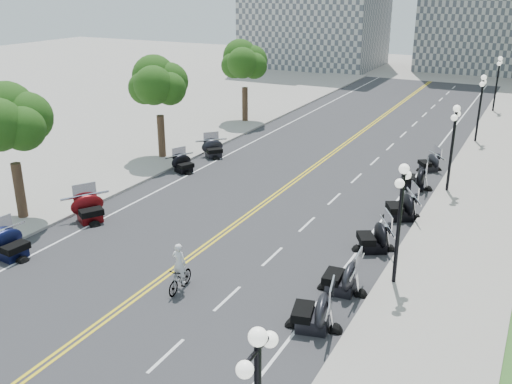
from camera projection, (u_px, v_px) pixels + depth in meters
The scene contains 42 objects.
ground at pixel (159, 280), 23.28m from camera, with size 160.00×160.00×0.00m, color gray.
road at pixel (267, 201), 31.61m from camera, with size 16.00×90.00×0.01m, color #333335.
centerline_yellow_a at pixel (265, 200), 31.66m from camera, with size 0.12×90.00×0.00m, color yellow.
centerline_yellow_b at pixel (269, 201), 31.56m from camera, with size 0.12×90.00×0.00m, color yellow.
edge_line_north at pixel (380, 222), 28.86m from camera, with size 0.12×90.00×0.00m, color white.
edge_line_south at pixel (172, 183), 34.35m from camera, with size 0.12×90.00×0.00m, color white.
lane_dash_5 at pixel (166, 356), 18.57m from camera, with size 0.12×2.00×0.00m, color white.
lane_dash_6 at pixel (227, 298), 21.90m from camera, with size 0.12×2.00×0.00m, color white.
lane_dash_7 at pixel (272, 256), 25.24m from camera, with size 0.12×2.00×0.00m, color white.
lane_dash_8 at pixel (307, 224), 28.57m from camera, with size 0.12×2.00×0.00m, color white.
lane_dash_9 at pixel (334, 199), 31.90m from camera, with size 0.12×2.00×0.00m, color white.
lane_dash_10 at pixel (356, 178), 35.24m from camera, with size 0.12×2.00×0.00m, color white.
lane_dash_11 at pixel (375, 161), 38.57m from camera, with size 0.12×2.00×0.00m, color white.
lane_dash_12 at pixel (390, 147), 41.91m from camera, with size 0.12×2.00×0.00m, color white.
lane_dash_13 at pixel (403, 134), 45.24m from camera, with size 0.12×2.00×0.00m, color white.
lane_dash_14 at pixel (415, 124), 48.57m from camera, with size 0.12×2.00×0.00m, color white.
lane_dash_15 at pixel (424, 115), 51.91m from camera, with size 0.12×2.00×0.00m, color white.
lane_dash_16 at pixel (433, 107), 55.24m from camera, with size 0.12×2.00×0.00m, color white.
lane_dash_17 at pixel (441, 99), 58.57m from camera, with size 0.12×2.00×0.00m, color white.
lane_dash_18 at pixel (448, 93), 61.91m from camera, with size 0.12×2.00×0.00m, color white.
lane_dash_19 at pixel (454, 87), 65.24m from camera, with size 0.12×2.00×0.00m, color white.
sidewalk_north at pixel (465, 236), 27.08m from camera, with size 5.00×90.00×0.15m, color #9E9991.
sidewalk_south at pixel (119, 172), 36.09m from camera, with size 5.00×90.00×0.15m, color #9E9991.
street_lamp_2 at pixel (399, 225), 22.02m from camera, with size 0.50×1.20×4.90m, color black, non-canonical shape.
street_lamp_3 at pixel (452, 149), 32.02m from camera, with size 0.50×1.20×4.90m, color black, non-canonical shape.
street_lamp_4 at pixel (480, 109), 42.02m from camera, with size 0.50×1.20×4.90m, color black, non-canonical shape.
street_lamp_5 at pixel (497, 84), 52.02m from camera, with size 0.50×1.20×4.90m, color black, non-canonical shape.
tree_2 at pixel (10, 129), 27.58m from camera, with size 4.80×4.80×9.20m, color #235619, non-canonical shape.
tree_3 at pixel (159, 89), 37.58m from camera, with size 4.80×4.80×9.20m, color #235619, non-canonical shape.
tree_4 at pixel (245, 66), 47.58m from camera, with size 4.80×4.80×9.20m, color #235619, non-canonical shape.
motorcycle_n_5 at pixel (313, 309), 19.81m from camera, with size 2.16×2.16×1.51m, color black, non-canonical shape.
motorcycle_n_6 at pixel (342, 275), 22.17m from camera, with size 2.10×2.10×1.47m, color black, non-canonical shape.
motorcycle_n_7 at pixel (374, 235), 25.60m from camera, with size 2.11×2.11×1.48m, color black, non-canonical shape.
motorcycle_n_8 at pixel (402, 205), 29.01m from camera, with size 2.17×2.17×1.52m, color black, non-canonical shape.
motorcycle_n_9 at pixel (415, 177), 33.22m from camera, with size 2.13×2.13×1.49m, color black, non-canonical shape.
motorcycle_n_10 at pixel (429, 161), 36.46m from camera, with size 1.79×1.79×1.25m, color black, non-canonical shape.
motorcycle_s_5 at pixel (10, 243), 24.91m from camera, with size 2.06×2.06×1.44m, color black, non-canonical shape.
motorcycle_s_6 at pixel (89, 207), 28.73m from camera, with size 2.13×2.13×1.49m, color #590A0C, non-canonical shape.
motorcycle_s_8 at pixel (183, 163), 36.18m from camera, with size 1.77×1.77×1.24m, color black, non-canonical shape.
motorcycle_s_9 at pixel (213, 148), 39.24m from camera, with size 1.92×1.92×1.34m, color black, non-canonical shape.
bicycle at pixel (180, 279), 22.34m from camera, with size 0.49×1.73×1.04m, color #A51414.
cyclist_rider at pixel (178, 247), 21.86m from camera, with size 0.61×0.40×1.67m, color silver.
Camera 1 is at (12.92, -16.48, 11.49)m, focal length 40.00 mm.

